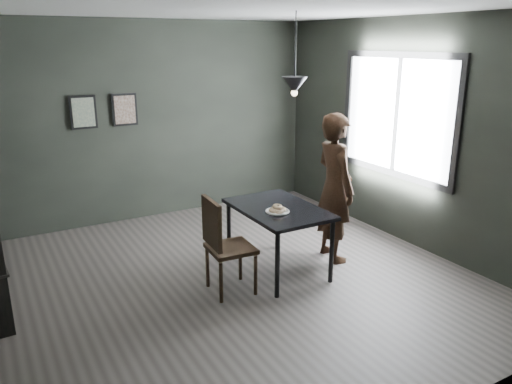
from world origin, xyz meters
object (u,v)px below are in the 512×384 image
white_plate (277,212)px  woman (335,188)px  pendant_lamp (295,85)px  wood_chair (222,240)px  cafe_table (278,214)px

white_plate → woman: bearing=7.8°
white_plate → pendant_lamp: (0.35, 0.25, 1.29)m
white_plate → wood_chair: bearing=-177.3°
white_plate → wood_chair: wood_chair is taller
wood_chair → pendant_lamp: 1.81m
woman → pendant_lamp: size_ratio=2.02×
cafe_table → wood_chair: wood_chair is taller
cafe_table → pendant_lamp: 1.41m
woman → pendant_lamp: pendant_lamp is taller
white_plate → pendant_lamp: bearing=35.2°
white_plate → woman: woman is taller
cafe_table → pendant_lamp: bearing=21.8°
wood_chair → pendant_lamp: (1.02, 0.28, 1.47)m
woman → white_plate: bearing=105.7°
wood_chair → pendant_lamp: size_ratio=1.18×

